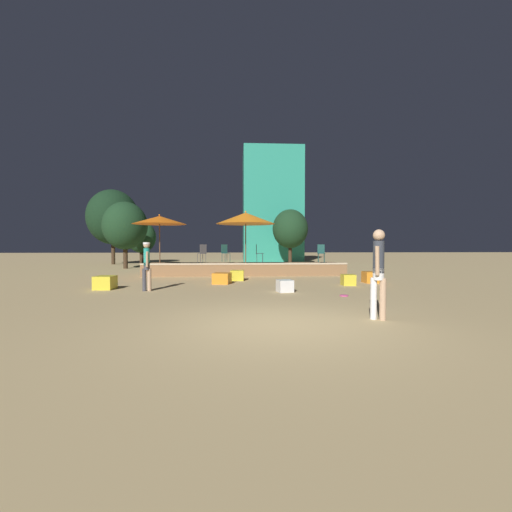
{
  "coord_description": "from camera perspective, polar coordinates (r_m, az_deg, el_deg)",
  "views": [
    {
      "loc": [
        -0.84,
        -6.49,
        1.53
      ],
      "look_at": [
        0.0,
        7.97,
        1.05
      ],
      "focal_mm": 24.0,
      "sensor_mm": 36.0,
      "label": 1
    }
  ],
  "objects": [
    {
      "name": "patio_umbrella_0",
      "position": [
        16.65,
        -1.74,
        6.29
      ],
      "size": [
        2.85,
        2.85,
        3.16
      ],
      "color": "brown",
      "rests_on": "ground"
    },
    {
      "name": "patio_umbrella_1",
      "position": [
        16.96,
        -15.79,
        5.78
      ],
      "size": [
        2.53,
        2.53,
        2.98
      ],
      "color": "brown",
      "rests_on": "ground"
    },
    {
      "name": "person_1",
      "position": [
        7.39,
        19.74,
        -2.14
      ],
      "size": [
        0.33,
        0.49,
        1.84
      ],
      "rotation": [
        0.0,
        0.0,
        2.61
      ],
      "color": "tan",
      "rests_on": "ground"
    },
    {
      "name": "cube_seat_1",
      "position": [
        13.39,
        15.12,
        -3.86
      ],
      "size": [
        0.47,
        0.47,
        0.41
      ],
      "rotation": [
        0.0,
        0.0,
        0.0
      ],
      "color": "yellow",
      "rests_on": "ground"
    },
    {
      "name": "background_tree_0",
      "position": [
        27.36,
        -18.57,
        2.97
      ],
      "size": [
        2.17,
        2.17,
        3.3
      ],
      "color": "#3D2B1C",
      "rests_on": "ground"
    },
    {
      "name": "bistro_chair_2",
      "position": [
        17.78,
        -5.18,
        0.78
      ],
      "size": [
        0.47,
        0.47,
        0.9
      ],
      "rotation": [
        0.0,
        0.0,
        0.59
      ],
      "color": "#1E4C47",
      "rests_on": "wooden_deck"
    },
    {
      "name": "cube_seat_0",
      "position": [
        14.69,
        -3.15,
        -3.24
      ],
      "size": [
        0.6,
        0.6,
        0.44
      ],
      "rotation": [
        0.0,
        0.0,
        -0.06
      ],
      "color": "yellow",
      "rests_on": "ground"
    },
    {
      "name": "background_tree_1",
      "position": [
        28.92,
        -22.77,
        6.0
      ],
      "size": [
        3.86,
        3.86,
        5.8
      ],
      "color": "#3D2B1C",
      "rests_on": "ground"
    },
    {
      "name": "bistro_chair_1",
      "position": [
        17.29,
        0.33,
        0.75
      ],
      "size": [
        0.4,
        0.4,
        0.9
      ],
      "rotation": [
        0.0,
        0.0,
        1.52
      ],
      "color": "#2D3338",
      "rests_on": "wooden_deck"
    },
    {
      "name": "wooden_deck",
      "position": [
        17.74,
        -1.88,
        -2.14
      ],
      "size": [
        10.02,
        2.46,
        0.64
      ],
      "color": "olive",
      "rests_on": "ground"
    },
    {
      "name": "frisbee_disc",
      "position": [
        10.56,
        14.45,
        -6.4
      ],
      "size": [
        0.25,
        0.25,
        0.03
      ],
      "color": "#E54C99",
      "rests_on": "ground"
    },
    {
      "name": "cube_seat_2",
      "position": [
        14.55,
        18.69,
        -3.36
      ],
      "size": [
        0.62,
        0.62,
        0.45
      ],
      "rotation": [
        0.0,
        0.0,
        0.0
      ],
      "color": "orange",
      "rests_on": "ground"
    },
    {
      "name": "cube_seat_5",
      "position": [
        13.51,
        -5.71,
        -3.72
      ],
      "size": [
        0.77,
        0.77,
        0.43
      ],
      "rotation": [
        0.0,
        0.0,
        -0.23
      ],
      "color": "orange",
      "rests_on": "ground"
    },
    {
      "name": "distant_building",
      "position": [
        31.78,
        2.6,
        8.23
      ],
      "size": [
        5.21,
        4.83,
        10.08
      ],
      "color": "teal",
      "rests_on": "ground"
    },
    {
      "name": "background_tree_2",
      "position": [
        23.5,
        -20.99,
        4.72
      ],
      "size": [
        2.79,
        2.79,
        4.28
      ],
      "color": "#3D2B1C",
      "rests_on": "ground"
    },
    {
      "name": "person_0",
      "position": [
        11.82,
        -17.75,
        -1.3
      ],
      "size": [
        0.28,
        0.5,
        1.62
      ],
      "rotation": [
        0.0,
        0.0,
        3.49
      ],
      "color": "tan",
      "rests_on": "ground"
    },
    {
      "name": "background_tree_3",
      "position": [
        27.18,
        5.72,
        4.52
      ],
      "size": [
        2.78,
        2.78,
        4.32
      ],
      "color": "#3D2B1C",
      "rests_on": "ground"
    },
    {
      "name": "cube_seat_3",
      "position": [
        12.85,
        -23.85,
        -4.08
      ],
      "size": [
        0.66,
        0.66,
        0.46
      ],
      "rotation": [
        0.0,
        0.0,
        -0.07
      ],
      "color": "yellow",
      "rests_on": "ground"
    },
    {
      "name": "bistro_chair_0",
      "position": [
        17.68,
        10.81,
        0.75
      ],
      "size": [
        0.4,
        0.41,
        0.9
      ],
      "rotation": [
        0.0,
        0.0,
        6.14
      ],
      "color": "#1E4C47",
      "rests_on": "wooden_deck"
    },
    {
      "name": "bistro_chair_3",
      "position": [
        17.13,
        -8.91,
        0.72
      ],
      "size": [
        0.47,
        0.48,
        0.9
      ],
      "rotation": [
        0.0,
        0.0,
        3.76
      ],
      "color": "#47474C",
      "rests_on": "wooden_deck"
    },
    {
      "name": "ground_plane",
      "position": [
        6.72,
        4.02,
        -11.28
      ],
      "size": [
        120.0,
        120.0,
        0.0
      ],
      "primitive_type": "plane",
      "color": "tan"
    },
    {
      "name": "cube_seat_4",
      "position": [
        11.16,
        4.83,
        -4.99
      ],
      "size": [
        0.55,
        0.55,
        0.39
      ],
      "rotation": [
        0.0,
        0.0,
        0.2
      ],
      "color": "white",
      "rests_on": "ground"
    }
  ]
}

